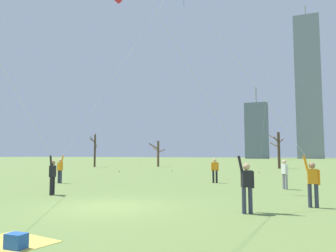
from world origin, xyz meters
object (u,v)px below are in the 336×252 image
(kite_flyer_foreground_left_pink, at_px, (244,81))
(bystander_watching_nearby, at_px, (215,169))
(kite_flyer_midfield_right_blue, at_px, (77,141))
(kite_flyer_far_back_purple, at_px, (27,127))
(bare_tree_leftmost, at_px, (158,153))
(bare_tree_right_of_center, at_px, (278,149))
(picnic_spot, at_px, (13,242))
(kite_flyer_midfield_center_orange, at_px, (183,69))
(bystander_strolling_midfield, at_px, (285,173))
(distant_kite_high_overhead_red, at_px, (124,19))
(bare_tree_rightmost, at_px, (95,149))

(kite_flyer_foreground_left_pink, relative_size, bystander_watching_nearby, 9.82)
(kite_flyer_midfield_right_blue, bearing_deg, bystander_watching_nearby, 26.93)
(kite_flyer_far_back_purple, height_order, bare_tree_leftmost, kite_flyer_far_back_purple)
(bare_tree_right_of_center, bearing_deg, picnic_spot, -94.99)
(bare_tree_right_of_center, bearing_deg, kite_flyer_far_back_purple, -103.40)
(picnic_spot, distance_m, bare_tree_right_of_center, 41.73)
(kite_flyer_midfield_center_orange, xyz_separation_m, bystander_strolling_midfield, (2.89, 9.01, -3.85))
(kite_flyer_midfield_right_blue, xyz_separation_m, bystander_strolling_midfield, (12.67, 1.51, -1.87))
(bystander_watching_nearby, bearing_deg, distant_kite_high_overhead_red, 142.00)
(bystander_watching_nearby, height_order, bare_tree_right_of_center, bare_tree_right_of_center)
(kite_flyer_midfield_right_blue, relative_size, bare_tree_rightmost, 2.55)
(kite_flyer_foreground_left_pink, xyz_separation_m, bystander_watching_nearby, (-3.29, 9.10, -3.87))
(picnic_spot, relative_size, bare_tree_right_of_center, 0.41)
(bare_tree_rightmost, bearing_deg, bare_tree_leftmost, 29.82)
(bare_tree_rightmost, distance_m, bare_tree_leftmost, 9.79)
(kite_flyer_foreground_left_pink, distance_m, kite_flyer_midfield_center_orange, 3.04)
(kite_flyer_foreground_left_pink, relative_size, bystander_strolling_midfield, 9.82)
(kite_flyer_midfield_right_blue, xyz_separation_m, bare_tree_leftmost, (-6.89, 29.75, -0.58))
(kite_flyer_foreground_left_pink, bearing_deg, bystander_watching_nearby, 109.86)
(bare_tree_right_of_center, bearing_deg, bare_tree_leftmost, 178.36)
(kite_flyer_midfield_center_orange, distance_m, bare_tree_leftmost, 40.89)
(kite_flyer_far_back_purple, xyz_separation_m, picnic_spot, (5.00, -5.28, -2.98))
(distant_kite_high_overhead_red, relative_size, picnic_spot, 9.86)
(picnic_spot, bearing_deg, kite_flyer_midfield_center_orange, 65.65)
(kite_flyer_far_back_purple, bearing_deg, distant_kite_high_overhead_red, 108.65)
(bystander_strolling_midfield, relative_size, picnic_spot, 0.80)
(bare_tree_rightmost, bearing_deg, kite_flyer_midfield_right_blue, -58.30)
(picnic_spot, xyz_separation_m, bare_tree_right_of_center, (3.62, 41.49, 2.62))
(distant_kite_high_overhead_red, xyz_separation_m, bare_tree_right_of_center, (15.71, 15.23, -14.69))
(bare_tree_right_of_center, bearing_deg, kite_flyer_midfield_center_orange, -92.29)
(bystander_watching_nearby, bearing_deg, kite_flyer_far_back_purple, -116.47)
(kite_flyer_midfield_center_orange, relative_size, bystander_strolling_midfield, 12.58)
(bare_tree_leftmost, bearing_deg, bystander_watching_nearby, -59.56)
(kite_flyer_midfield_right_blue, height_order, kite_flyer_midfield_center_orange, kite_flyer_midfield_center_orange)
(bystander_watching_nearby, height_order, bare_tree_leftmost, bare_tree_leftmost)
(kite_flyer_foreground_left_pink, xyz_separation_m, bare_tree_leftmost, (-18.34, 34.71, -2.58))
(kite_flyer_far_back_purple, relative_size, bare_tree_rightmost, 2.67)
(kite_flyer_far_back_purple, distance_m, bare_tree_right_of_center, 37.22)
(kite_flyer_midfield_right_blue, bearing_deg, bare_tree_rightmost, 121.70)
(kite_flyer_midfield_center_orange, relative_size, kite_flyer_far_back_purple, 1.50)
(kite_flyer_far_back_purple, bearing_deg, bare_tree_leftmost, 104.52)
(kite_flyer_midfield_right_blue, xyz_separation_m, bare_tree_rightmost, (-15.37, 24.89, -0.06))
(picnic_spot, distance_m, bare_tree_rightmost, 43.77)
(bare_tree_right_of_center, bearing_deg, distant_kite_high_overhead_red, -135.90)
(kite_flyer_midfield_center_orange, height_order, bystander_watching_nearby, kite_flyer_midfield_center_orange)
(picnic_spot, relative_size, bare_tree_leftmost, 0.50)
(bare_tree_rightmost, xyz_separation_m, bare_tree_leftmost, (8.48, 4.86, -0.52))
(distant_kite_high_overhead_red, bearing_deg, bystander_strolling_midfield, -36.09)
(kite_flyer_midfield_right_blue, height_order, bare_tree_rightmost, kite_flyer_midfield_right_blue)
(picnic_spot, bearing_deg, kite_flyer_midfield_right_blue, 121.86)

